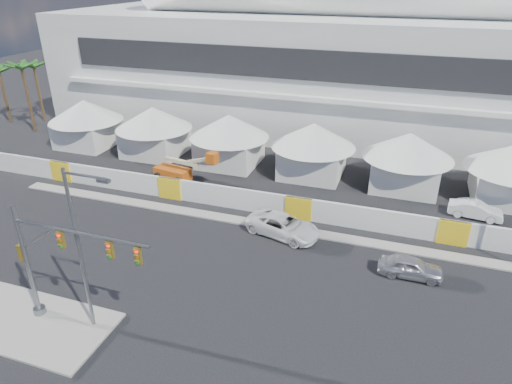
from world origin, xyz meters
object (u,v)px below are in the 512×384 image
(lot_car_a, at_px, (475,210))
(boom_lift, at_px, (179,170))
(streetlight_median, at_px, (81,242))
(sedan_silver, at_px, (411,267))
(traffic_mast, at_px, (52,263))
(pickup_curb, at_px, (283,226))

(lot_car_a, bearing_deg, boom_lift, 98.11)
(streetlight_median, bearing_deg, boom_lift, 104.47)
(sedan_silver, xyz_separation_m, streetlight_median, (-17.13, -11.08, 5.12))
(traffic_mast, bearing_deg, lot_car_a, 41.92)
(traffic_mast, distance_m, boom_lift, 21.05)
(traffic_mast, bearing_deg, pickup_curb, 55.04)
(boom_lift, bearing_deg, pickup_curb, -18.30)
(pickup_curb, xyz_separation_m, traffic_mast, (-9.60, -13.73, 3.37))
(lot_car_a, relative_size, boom_lift, 0.58)
(pickup_curb, distance_m, traffic_mast, 17.08)
(pickup_curb, relative_size, lot_car_a, 1.38)
(pickup_curb, height_order, boom_lift, boom_lift)
(traffic_mast, relative_size, boom_lift, 1.18)
(sedan_silver, bearing_deg, lot_car_a, -26.93)
(lot_car_a, distance_m, boom_lift, 27.28)
(streetlight_median, bearing_deg, lot_car_a, 44.21)
(boom_lift, bearing_deg, traffic_mast, -71.40)
(pickup_curb, relative_size, traffic_mast, 0.68)
(sedan_silver, relative_size, streetlight_median, 0.43)
(boom_lift, bearing_deg, streetlight_median, -65.54)
(sedan_silver, bearing_deg, boom_lift, 65.92)
(traffic_mast, bearing_deg, boom_lift, 98.61)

